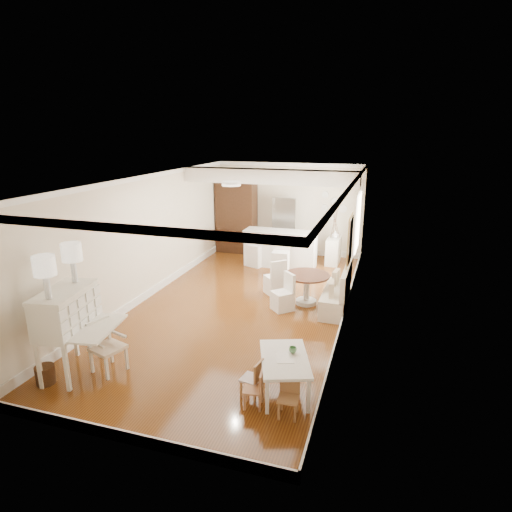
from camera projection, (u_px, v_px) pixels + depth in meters
The scene contains 20 objects.
room at pixel (247, 215), 9.16m from camera, with size 9.00×9.04×2.82m.
secretary_bureau at pixel (69, 332), 6.69m from camera, with size 1.10×1.12×1.41m, color white.
gustavian_armchair at pixel (108, 347), 6.80m from camera, with size 0.49×0.49×0.85m, color white.
wicker_basket at pixel (45, 375), 6.54m from camera, with size 0.29×0.29×0.29m, color #482B16.
kids_table at pixel (284, 375), 6.29m from camera, with size 0.68×1.13×0.56m, color white.
kids_chair_a at pixel (253, 389), 5.95m from camera, with size 0.27×0.27×0.56m, color #B57A52.
kids_chair_b at pixel (251, 378), 6.19m from camera, with size 0.28×0.28×0.59m, color #A7784C.
kids_chair_c at pixel (288, 398), 5.74m from camera, with size 0.28×0.28×0.57m, color #A8774C.
banquette at pixel (336, 287), 9.19m from camera, with size 0.52×1.60×0.98m, color silver.
dining_table at pixel (306, 289), 9.49m from camera, with size 1.01×1.01×0.69m, color #4D2618.
slip_chair_near at pixel (282, 292), 9.15m from camera, with size 0.39×0.40×0.81m, color white.
slip_chair_far at pixel (275, 276), 10.07m from camera, with size 0.41×0.42×0.86m, color white.
breakfast_counter at pixel (280, 248), 12.10m from camera, with size 2.05×0.65×1.03m, color white.
bar_stool_left at pixel (256, 249), 12.10m from camera, with size 0.40×0.40×1.00m, color white.
bar_stool_right at pixel (281, 256), 11.28m from camera, with size 0.43×0.43×1.06m, color white.
pantry_cabinet at pixel (237, 216), 13.40m from camera, with size 1.20×0.60×2.30m, color #381E11.
fridge at pixel (296, 228), 12.90m from camera, with size 0.75×0.65×1.80m, color silver.
sideboard at pixel (333, 251), 12.38m from camera, with size 0.36×0.80×0.76m, color silver.
pencil_cup at pixel (293, 350), 6.34m from camera, with size 0.11×0.11×0.09m, color #5B9C63.
branch_vase at pixel (335, 234), 12.23m from camera, with size 0.20×0.20×0.21m, color white.
Camera 1 is at (2.92, -8.24, 3.74)m, focal length 30.00 mm.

